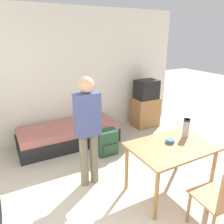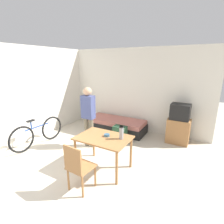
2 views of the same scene
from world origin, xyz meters
name	(u,v)px [view 1 (image 1 of 2)]	position (x,y,z in m)	size (l,w,h in m)	color
wall_back	(70,75)	(0.00, 3.68, 1.35)	(5.24, 0.06, 2.70)	silver
daybed	(69,135)	(-0.25, 3.17, 0.21)	(1.99, 0.79, 0.42)	black
tv	(146,105)	(1.72, 3.25, 0.54)	(0.61, 0.44, 1.15)	#9E6B3D
dining_table	(171,152)	(0.55, 1.12, 0.64)	(1.11, 0.78, 0.74)	#9E6B3D
wooden_chair	(222,197)	(0.53, 0.29, 0.51)	(0.45, 0.45, 0.91)	#9E6B3D
person_standing	(88,125)	(-0.36, 1.82, 0.95)	(0.34, 0.22, 1.64)	#6B604C
thermos_flask	(186,127)	(0.92, 1.22, 0.89)	(0.09, 0.09, 0.28)	#99999E
mate_bowl	(170,141)	(0.59, 1.19, 0.76)	(0.12, 0.12, 0.05)	#335670
backpack	(107,143)	(0.26, 2.46, 0.24)	(0.38, 0.27, 0.48)	#284C33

